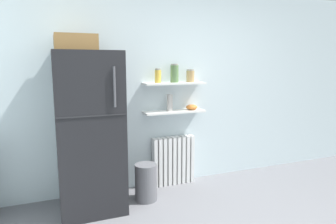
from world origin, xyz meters
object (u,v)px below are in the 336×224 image
refrigerator (89,129)px  trash_bin (146,182)px  storage_jar_0 (158,76)px  storage_jar_1 (174,73)px  vase (170,103)px  shelf_bowl (192,107)px  storage_jar_2 (190,76)px  radiator (173,160)px

refrigerator → trash_bin: (0.63, -0.06, -0.69)m
storage_jar_0 → trash_bin: 1.31m
storage_jar_1 → storage_jar_0: bearing=180.0°
refrigerator → vase: 1.10m
vase → shelf_bowl: (0.32, 0.00, -0.07)m
storage_jar_2 → vase: 0.45m
storage_jar_2 → storage_jar_1: bearing=180.0°
refrigerator → shelf_bowl: size_ratio=12.35×
storage_jar_0 → trash_bin: storage_jar_0 is taller
storage_jar_1 → vase: storage_jar_1 is taller
vase → shelf_bowl: 0.33m
vase → trash_bin: bearing=-144.3°
refrigerator → shelf_bowl: bearing=10.1°
vase → shelf_bowl: vase is taller
shelf_bowl → radiator: bearing=173.2°
storage_jar_0 → storage_jar_1: 0.23m
radiator → storage_jar_0: 1.16m
vase → storage_jar_2: bearing=0.0°
refrigerator → storage_jar_1: refrigerator is taller
refrigerator → vase: (1.05, 0.24, 0.21)m
radiator → shelf_bowl: shelf_bowl is taller
radiator → shelf_bowl: size_ratio=4.22×
radiator → shelf_bowl: 0.76m
storage_jar_2 → trash_bin: (-0.72, -0.31, -1.24)m
storage_jar_1 → trash_bin: size_ratio=0.53×
storage_jar_0 → storage_jar_2: size_ratio=1.08×
refrigerator → storage_jar_0: size_ratio=10.67×
radiator → vase: (-0.07, -0.03, 0.79)m
trash_bin → shelf_bowl: bearing=22.4°
storage_jar_2 → vase: storage_jar_2 is taller
radiator → storage_jar_2: (0.22, -0.03, 1.13)m
vase → trash_bin: size_ratio=0.49×
radiator → vase: vase is taller
vase → storage_jar_0: bearing=180.0°
refrigerator → storage_jar_1: 1.29m
storage_jar_0 → refrigerator: bearing=-164.8°
refrigerator → storage_jar_0: 1.08m
radiator → storage_jar_0: size_ratio=3.65×
storage_jar_0 → storage_jar_1: (0.22, 0.00, 0.03)m
storage_jar_1 → radiator: bearing=90.0°
refrigerator → trash_bin: 0.93m
trash_bin → vase: bearing=35.7°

